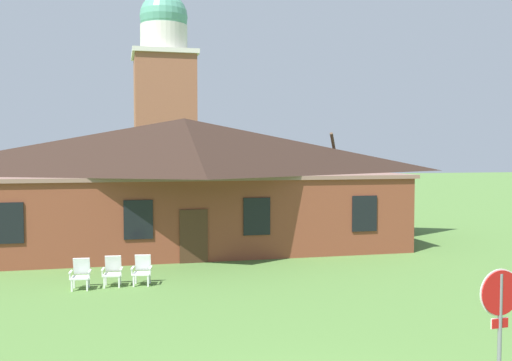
# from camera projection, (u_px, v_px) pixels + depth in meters

# --- Properties ---
(brick_building) EXTENTS (19.32, 10.40, 5.93)m
(brick_building) POSITION_uv_depth(u_px,v_px,m) (185.00, 180.00, 27.07)
(brick_building) COLOR brown
(brick_building) RESTS_ON ground
(dome_tower) EXTENTS (5.18, 5.18, 18.17)m
(dome_tower) POSITION_uv_depth(u_px,v_px,m) (164.00, 104.00, 46.74)
(dome_tower) COLOR #93563D
(dome_tower) RESTS_ON ground
(stop_sign) EXTENTS (0.80, 0.10, 2.37)m
(stop_sign) POSITION_uv_depth(u_px,v_px,m) (500.00, 310.00, 9.57)
(stop_sign) COLOR slate
(stop_sign) RESTS_ON ground
(lawn_chair_by_porch) EXTENTS (0.67, 0.70, 0.96)m
(lawn_chair_by_porch) POSITION_uv_depth(u_px,v_px,m) (81.00, 273.00, 18.04)
(lawn_chair_by_porch) COLOR white
(lawn_chair_by_porch) RESTS_ON ground
(lawn_chair_near_door) EXTENTS (0.68, 0.71, 0.96)m
(lawn_chair_near_door) POSITION_uv_depth(u_px,v_px,m) (113.00, 270.00, 18.46)
(lawn_chair_near_door) COLOR silver
(lawn_chair_near_door) RESTS_ON ground
(lawn_chair_left_end) EXTENTS (0.71, 0.75, 0.96)m
(lawn_chair_left_end) POSITION_uv_depth(u_px,v_px,m) (142.00, 269.00, 18.65)
(lawn_chair_left_end) COLOR white
(lawn_chair_left_end) RESTS_ON ground
(bare_tree_beside_building) EXTENTS (1.63, 1.56, 5.34)m
(bare_tree_beside_building) POSITION_uv_depth(u_px,v_px,m) (324.00, 186.00, 29.59)
(bare_tree_beside_building) COLOR brown
(bare_tree_beside_building) RESTS_ON ground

